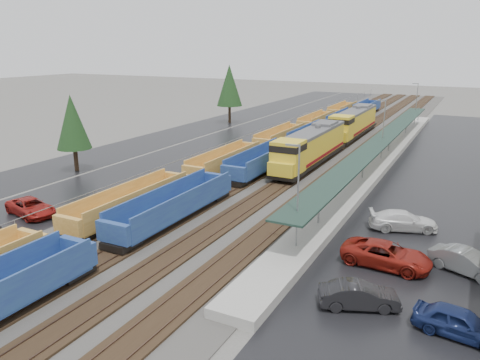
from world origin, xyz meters
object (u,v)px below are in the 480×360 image
object	(u,v)px
locomotive_lead	(310,147)
parked_car_east_a	(359,296)
well_string_blue	(263,162)
parked_car_west_c	(31,207)
parked_car_east_d	(459,323)
well_string_yellow	(225,162)
parked_car_east_b	(386,255)
locomotive_trail	(353,123)
parked_car_east_e	(467,262)
parked_car_east_c	(403,221)

from	to	relation	value
locomotive_lead	parked_car_east_a	size ratio (longest dim) A/B	4.57
well_string_blue	parked_car_west_c	world-z (taller)	well_string_blue
locomotive_lead	parked_car_east_d	distance (m)	35.02
well_string_yellow	parked_car_east_b	xyz separation A→B (m)	(21.52, -16.57, -0.35)
locomotive_trail	parked_car_east_a	bearing A→B (deg)	-75.39
parked_car_west_c	parked_car_east_b	bearing A→B (deg)	-68.80
locomotive_trail	parked_car_east_a	distance (m)	52.13
parked_car_east_a	parked_car_east_e	xyz separation A→B (m)	(5.22, 7.36, 0.04)
locomotive_lead	locomotive_trail	xyz separation A→B (m)	(0.00, 21.00, 0.00)
parked_car_east_c	parked_car_east_d	bearing A→B (deg)	178.84
parked_car_east_b	locomotive_trail	bearing A→B (deg)	20.75
locomotive_lead	parked_car_west_c	size ratio (longest dim) A/B	3.83
parked_car_east_a	parked_car_east_c	xyz separation A→B (m)	(0.36, 13.31, 0.03)
locomotive_trail	well_string_yellow	xyz separation A→B (m)	(-8.00, -27.81, -1.29)
parked_car_east_b	parked_car_east_a	bearing A→B (deg)	-179.76
locomotive_lead	parked_car_east_e	bearing A→B (deg)	-50.22
well_string_blue	parked_car_west_c	distance (m)	25.49
parked_car_east_d	parked_car_east_e	size ratio (longest dim) A/B	0.95
parked_car_west_c	parked_car_east_b	size ratio (longest dim) A/B	0.91
locomotive_trail	well_string_blue	size ratio (longest dim) A/B	0.17
locomotive_lead	parked_car_east_e	world-z (taller)	locomotive_lead
well_string_yellow	parked_car_east_c	distance (m)	23.43
parked_car_east_d	parked_car_east_c	bearing A→B (deg)	27.61
parked_car_east_b	parked_car_east_c	world-z (taller)	parked_car_east_b
locomotive_lead	well_string_yellow	world-z (taller)	locomotive_lead
well_string_blue	parked_car_west_c	bearing A→B (deg)	-117.96
locomotive_lead	well_string_blue	size ratio (longest dim) A/B	0.17
parked_car_east_b	parked_car_east_c	distance (m)	7.28
parked_car_east_b	parked_car_east_c	xyz separation A→B (m)	(-0.02, 7.28, -0.05)
locomotive_lead	parked_car_east_e	xyz separation A→B (m)	(18.36, -22.05, -1.68)
locomotive_trail	parked_car_east_e	world-z (taller)	locomotive_trail
parked_car_east_c	well_string_blue	bearing A→B (deg)	37.12
well_string_yellow	parked_car_east_c	xyz separation A→B (m)	(21.50, -9.29, -0.40)
well_string_blue	parked_car_east_c	distance (m)	20.72
well_string_blue	parked_car_east_b	size ratio (longest dim) A/B	20.91
well_string_blue	parked_car_east_c	xyz separation A→B (m)	(17.50, -11.08, -0.46)
parked_car_east_d	parked_car_east_b	bearing A→B (deg)	45.03
locomotive_trail	parked_car_west_c	world-z (taller)	locomotive_trail
parked_car_east_c	parked_car_east_e	xyz separation A→B (m)	(4.86, -5.96, 0.01)
well_string_yellow	parked_car_east_e	size ratio (longest dim) A/B	24.44
well_string_blue	locomotive_lead	bearing A→B (deg)	51.47
well_string_yellow	parked_car_east_e	world-z (taller)	well_string_yellow
well_string_yellow	parked_car_east_a	distance (m)	30.95
well_string_yellow	parked_car_west_c	xyz separation A→B (m)	(-7.95, -20.72, -0.43)
locomotive_lead	parked_car_east_b	xyz separation A→B (m)	(13.52, -23.38, -1.65)
well_string_blue	parked_car_east_e	size ratio (longest dim) A/B	25.90
locomotive_trail	parked_car_west_c	bearing A→B (deg)	-108.19
well_string_yellow	parked_car_west_c	distance (m)	22.20
locomotive_lead	well_string_yellow	distance (m)	10.59
parked_car_east_c	parked_car_east_e	bearing A→B (deg)	-161.36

